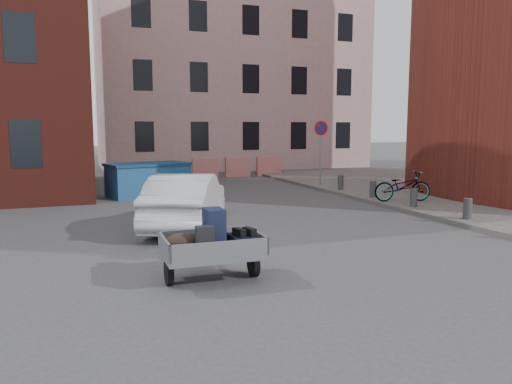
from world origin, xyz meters
name	(u,v)px	position (x,y,z in m)	size (l,w,h in m)	color
ground	(274,254)	(0.00, 0.00, 0.00)	(120.00, 120.00, 0.00)	#38383A
sidewalk	(498,199)	(10.00, 4.00, 0.06)	(9.00, 24.00, 0.12)	#474442
building_pink	(229,56)	(6.00, 22.00, 7.00)	(16.00, 8.00, 14.00)	#BF9392
no_parking_sign	(321,139)	(6.00, 9.48, 2.01)	(0.60, 0.09, 2.65)	gray
bollards	(414,198)	(6.00, 3.40, 0.40)	(0.22, 9.02, 0.55)	#3A3A3D
barriers	(238,167)	(4.20, 15.00, 0.50)	(4.70, 0.18, 1.00)	red
trailer	(211,245)	(-1.62, -1.22, 0.61)	(1.62, 1.81, 1.20)	black
dumpster	(148,179)	(-1.08, 9.50, 0.61)	(3.19, 2.19, 1.22)	#1C5187
silver_car	(186,201)	(-1.05, 3.22, 0.69)	(1.47, 4.20, 1.38)	silver
bicycle	(402,186)	(6.36, 4.45, 0.61)	(0.65, 1.87, 0.98)	black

